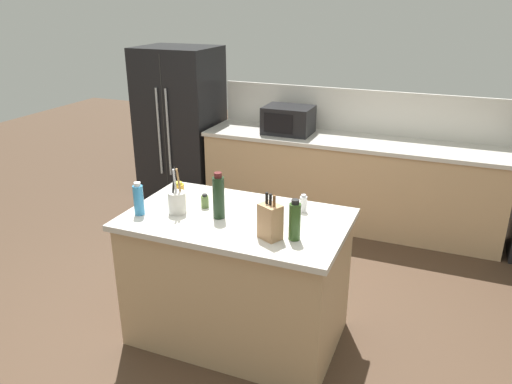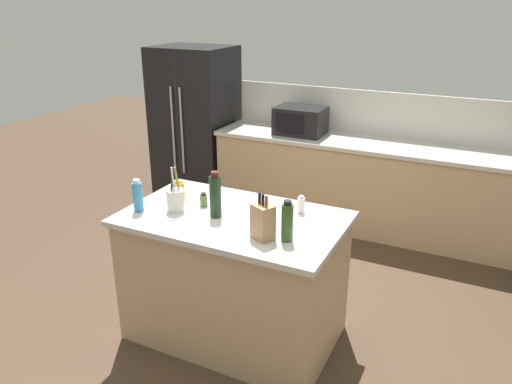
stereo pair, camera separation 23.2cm
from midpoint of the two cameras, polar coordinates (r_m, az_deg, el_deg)
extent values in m
plane|color=#473323|center=(3.82, -0.60, -15.77)|extent=(14.00, 14.00, 0.00)
cube|color=tan|center=(5.36, 12.95, 0.60)|extent=(3.08, 0.62, 0.90)
cube|color=beige|center=(5.22, 13.37, 5.43)|extent=(3.12, 0.66, 0.04)
cube|color=beige|center=(5.46, 14.39, 8.75)|extent=(3.08, 0.03, 0.46)
cube|color=tan|center=(3.56, -0.63, -10.00)|extent=(1.42, 0.84, 0.90)
cube|color=beige|center=(3.34, -0.66, -3.12)|extent=(1.48, 0.90, 0.04)
cube|color=black|center=(6.02, -5.82, 7.77)|extent=(0.88, 0.72, 1.79)
cube|color=#2D2D2D|center=(5.73, -7.73, 6.97)|extent=(0.01, 0.00, 1.70)
cylinder|color=#ADB2B7|center=(5.75, -8.33, 6.98)|extent=(0.02, 0.02, 0.98)
cylinder|color=#ADB2B7|center=(5.68, -7.32, 6.87)|extent=(0.02, 0.02, 0.98)
cube|color=black|center=(5.36, 6.37, 8.12)|extent=(0.51, 0.38, 0.29)
cube|color=black|center=(5.20, 5.15, 7.74)|extent=(0.31, 0.01, 0.20)
cube|color=#A87C54|center=(2.99, 3.01, -3.49)|extent=(0.16, 0.15, 0.22)
cylinder|color=black|center=(2.96, 2.65, -0.73)|extent=(0.02, 0.02, 0.07)
cylinder|color=black|center=(2.93, 3.06, -0.92)|extent=(0.02, 0.02, 0.07)
cylinder|color=brown|center=(2.91, 3.47, -1.11)|extent=(0.02, 0.02, 0.07)
cylinder|color=beige|center=(3.42, -7.28, -0.98)|extent=(0.12, 0.12, 0.15)
cylinder|color=olive|center=(3.36, -7.10, 1.47)|extent=(0.01, 0.05, 0.18)
cylinder|color=black|center=(3.38, -7.62, 1.52)|extent=(0.01, 0.05, 0.18)
cylinder|color=#B2B2B7|center=(3.35, -7.52, 1.37)|extent=(0.01, 0.03, 0.18)
cylinder|color=black|center=(3.28, -2.65, -0.58)|extent=(0.08, 0.08, 0.28)
cylinder|color=#4C1919|center=(3.22, -2.70, 2.02)|extent=(0.05, 0.05, 0.03)
cylinder|color=silver|center=(3.39, 7.13, -1.55)|extent=(0.05, 0.05, 0.11)
cylinder|color=#B2B2B7|center=(3.37, 7.18, -0.58)|extent=(0.03, 0.03, 0.02)
cylinder|color=gold|center=(3.58, -6.97, 0.01)|extent=(0.08, 0.08, 0.14)
cylinder|color=gold|center=(3.55, -7.03, 1.19)|extent=(0.05, 0.05, 0.02)
cylinder|color=#3384BC|center=(3.44, -11.49, -0.60)|extent=(0.07, 0.07, 0.20)
cylinder|color=white|center=(3.40, -11.63, 1.18)|extent=(0.04, 0.04, 0.02)
cylinder|color=#2D4C1E|center=(2.98, 5.82, -3.56)|extent=(0.07, 0.07, 0.23)
cylinder|color=black|center=(2.93, 5.91, -1.26)|extent=(0.05, 0.05, 0.03)
cylinder|color=#567038|center=(3.49, -4.10, -1.00)|extent=(0.05, 0.05, 0.08)
cylinder|color=black|center=(3.47, -4.13, -0.24)|extent=(0.03, 0.03, 0.02)
camera|label=1|loc=(0.12, -88.16, 0.73)|focal=35.00mm
camera|label=2|loc=(0.12, 91.84, -0.73)|focal=35.00mm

